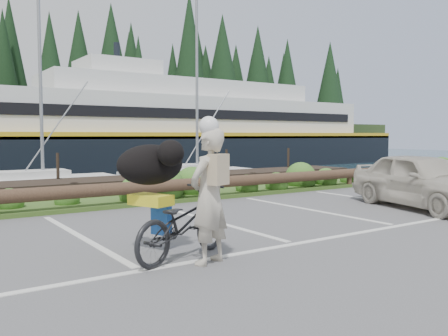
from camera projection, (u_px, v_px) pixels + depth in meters
The scene contains 7 objects.
ground at pixel (278, 240), 7.70m from camera, with size 72.00×72.00×0.00m, color #525154.
vegetation_strip at pixel (142, 200), 12.07m from camera, with size 34.00×1.60×0.10m, color #3D5B21.
log_rail at pixel (154, 205), 11.49m from camera, with size 32.00×0.30×0.60m, color #443021, non-canonical shape.
bicycle at pixel (183, 223), 6.48m from camera, with size 0.65×1.87×0.98m, color black.
cyclist at pixel (209, 196), 6.21m from camera, with size 0.65×0.43×1.79m, color #BAB19E.
dog at pixel (150, 165), 6.76m from camera, with size 1.01×0.49×0.58m, color black.
parked_car at pixel (423, 180), 10.93m from camera, with size 1.53×3.81×1.30m, color #BEB6A6.
Camera 1 is at (-5.01, -5.78, 1.70)m, focal length 38.00 mm.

